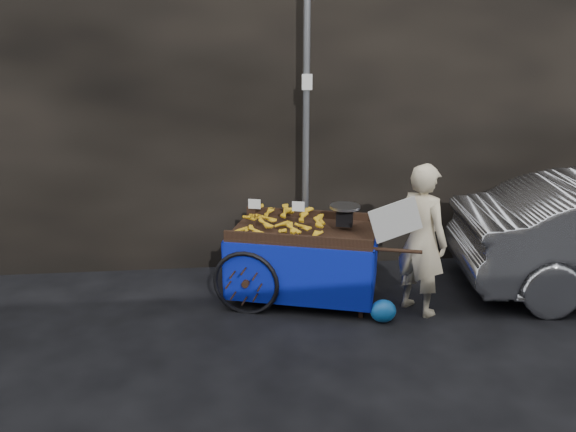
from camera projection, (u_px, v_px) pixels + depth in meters
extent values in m
plane|color=black|center=(292.00, 322.00, 5.96)|extent=(80.00, 80.00, 0.00)
cube|color=black|center=(199.00, 68.00, 7.60)|extent=(11.00, 2.00, 5.00)
cylinder|color=slate|center=(306.00, 116.00, 6.63)|extent=(0.08, 0.08, 4.00)
cube|color=white|center=(307.00, 82.00, 6.46)|extent=(0.12, 0.02, 0.18)
cube|color=black|center=(304.00, 232.00, 6.32)|extent=(1.81, 1.41, 0.06)
cube|color=black|center=(311.00, 214.00, 6.74)|extent=(1.53, 0.50, 0.10)
cube|color=black|center=(297.00, 240.00, 5.87)|extent=(1.53, 0.50, 0.10)
cube|color=black|center=(362.00, 283.00, 5.94)|extent=(0.06, 0.06, 0.79)
cube|color=black|center=(367.00, 256.00, 6.69)|extent=(0.06, 0.06, 0.79)
cylinder|color=black|center=(398.00, 250.00, 5.76)|extent=(0.49, 0.18, 0.04)
cylinder|color=black|center=(398.00, 227.00, 6.50)|extent=(0.49, 0.18, 0.04)
torus|color=black|center=(246.00, 283.00, 6.06)|extent=(0.73, 0.26, 0.74)
torus|color=black|center=(268.00, 249.00, 7.06)|extent=(0.73, 0.26, 0.74)
cylinder|color=black|center=(258.00, 265.00, 6.56)|extent=(0.37, 1.08, 0.05)
cube|color=#082198|center=(296.00, 277.00, 5.95)|extent=(1.56, 0.49, 0.67)
cube|color=#082198|center=(311.00, 245.00, 6.90)|extent=(1.56, 0.49, 0.67)
cube|color=#082198|center=(236.00, 255.00, 6.57)|extent=(0.32, 0.99, 0.67)
cube|color=#082198|center=(375.00, 265.00, 6.28)|extent=(0.32, 0.99, 0.67)
cube|color=black|center=(345.00, 219.00, 6.24)|extent=(0.21, 0.18, 0.16)
cylinder|color=silver|center=(345.00, 207.00, 6.20)|extent=(0.42, 0.42, 0.03)
cube|color=white|center=(254.00, 204.00, 6.23)|extent=(0.14, 0.05, 0.11)
cube|color=white|center=(298.00, 206.00, 6.13)|extent=(0.14, 0.05, 0.11)
imported|color=beige|center=(422.00, 240.00, 5.97)|extent=(0.67, 0.72, 1.66)
cube|color=silver|center=(396.00, 220.00, 5.69)|extent=(0.59, 0.03, 0.50)
ellipsoid|color=#165CA9|center=(383.00, 311.00, 5.92)|extent=(0.28, 0.22, 0.25)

